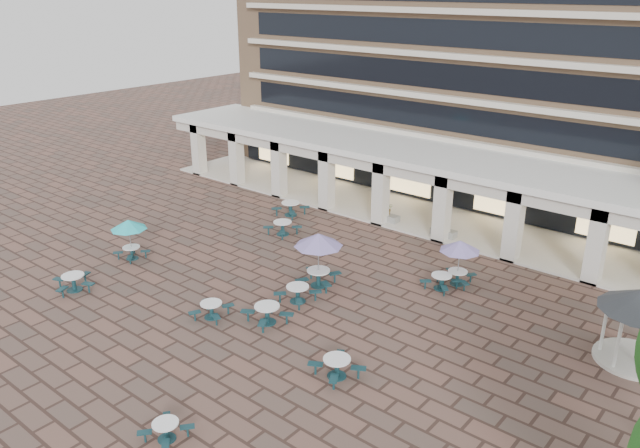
{
  "coord_description": "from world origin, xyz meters",
  "views": [
    {
      "loc": [
        17.95,
        -17.6,
        13.84
      ],
      "look_at": [
        0.89,
        3.0,
        3.5
      ],
      "focal_mm": 35.0,
      "sensor_mm": 36.0,
      "label": 1
    }
  ],
  "objects_px": {
    "picnic_table_2": "(166,429)",
    "planter_right": "(444,231)",
    "planter_left": "(388,214)",
    "picnic_table_1": "(74,281)"
  },
  "relations": [
    {
      "from": "picnic_table_2",
      "to": "picnic_table_1",
      "type": "bearing_deg",
      "value": 156.41
    },
    {
      "from": "picnic_table_1",
      "to": "planter_left",
      "type": "height_order",
      "value": "planter_left"
    },
    {
      "from": "picnic_table_1",
      "to": "planter_left",
      "type": "distance_m",
      "value": 18.49
    },
    {
      "from": "picnic_table_1",
      "to": "planter_left",
      "type": "relative_size",
      "value": 1.46
    },
    {
      "from": "planter_right",
      "to": "planter_left",
      "type": "bearing_deg",
      "value": -180.0
    },
    {
      "from": "picnic_table_1",
      "to": "planter_left",
      "type": "xyz_separation_m",
      "value": [
        6.48,
        17.32,
        0.03
      ]
    },
    {
      "from": "picnic_table_2",
      "to": "planter_left",
      "type": "height_order",
      "value": "planter_left"
    },
    {
      "from": "planter_left",
      "to": "planter_right",
      "type": "xyz_separation_m",
      "value": [
        3.92,
        0.0,
        -0.09
      ]
    },
    {
      "from": "picnic_table_2",
      "to": "planter_right",
      "type": "height_order",
      "value": "planter_right"
    },
    {
      "from": "picnic_table_2",
      "to": "planter_left",
      "type": "bearing_deg",
      "value": 98.47
    }
  ]
}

